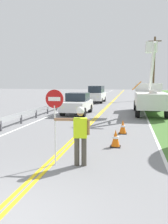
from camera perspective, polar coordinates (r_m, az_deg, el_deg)
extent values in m
cube|color=yellow|center=(23.43, 5.41, 1.16)|extent=(0.11, 110.00, 0.01)
cube|color=yellow|center=(23.41, 5.85, 1.15)|extent=(0.11, 110.00, 0.01)
cube|color=silver|center=(23.31, 14.47, 0.93)|extent=(0.12, 110.00, 0.01)
cube|color=silver|center=(24.06, -2.92, 1.35)|extent=(0.12, 110.00, 0.01)
cylinder|color=#474238|center=(7.08, 0.00, -9.86)|extent=(0.16, 0.16, 0.88)
cylinder|color=#474238|center=(7.10, -1.79, -9.82)|extent=(0.16, 0.16, 0.88)
cube|color=#C6EA19|center=(6.91, -0.91, -3.97)|extent=(0.43, 0.29, 0.60)
cylinder|color=#996B4C|center=(6.93, -5.03, -1.86)|extent=(0.61, 0.16, 0.09)
cylinder|color=#996B4C|center=(6.88, 1.08, -3.76)|extent=(0.09, 0.09, 0.48)
sphere|color=#996B4C|center=(6.83, -0.92, -0.10)|extent=(0.22, 0.22, 0.22)
sphere|color=white|center=(6.82, -0.92, 0.31)|extent=(0.25, 0.25, 0.25)
cylinder|color=silver|center=(7.08, -7.23, -5.86)|extent=(0.04, 0.04, 1.85)
cylinder|color=#B71414|center=(6.91, -7.39, 3.26)|extent=(0.56, 0.03, 0.56)
cube|color=white|center=(6.89, -7.43, 3.25)|extent=(0.38, 0.01, 0.12)
cube|color=silver|center=(18.05, 16.45, 2.87)|extent=(2.38, 4.64, 1.10)
cube|color=silver|center=(21.46, 15.59, 4.25)|extent=(2.23, 2.14, 2.00)
cube|color=#1E2833|center=(22.47, 15.40, 5.15)|extent=(1.98, 0.09, 0.90)
cylinder|color=silver|center=(17.09, 16.83, 4.87)|extent=(0.56, 0.56, 0.24)
cylinder|color=silver|center=(18.39, 16.62, 10.63)|extent=(0.29, 2.76, 3.47)
cube|color=white|center=(19.83, 16.43, 15.21)|extent=(0.91, 0.91, 0.80)
cube|color=orange|center=(16.12, 13.01, 6.40)|extent=(0.61, 0.81, 0.59)
cylinder|color=black|center=(21.27, 12.77, 1.61)|extent=(0.34, 0.93, 0.92)
cylinder|color=black|center=(21.45, 18.28, 1.46)|extent=(0.34, 0.93, 0.92)
cylinder|color=black|center=(17.02, 13.24, 0.19)|extent=(0.34, 0.93, 0.92)
cylinder|color=black|center=(17.23, 20.10, 0.02)|extent=(0.34, 0.93, 0.92)
cube|color=silver|center=(18.38, -1.73, 1.66)|extent=(1.91, 4.13, 0.72)
cube|color=#1E2833|center=(18.57, -1.55, 3.82)|extent=(1.65, 1.75, 0.64)
cube|color=#EAEACC|center=(16.29, -1.64, 1.09)|extent=(0.24, 0.06, 0.16)
cube|color=#EAEACC|center=(16.59, -5.33, 1.18)|extent=(0.24, 0.06, 0.16)
cylinder|color=black|center=(17.00, -0.12, -0.03)|extent=(0.29, 0.68, 0.68)
cylinder|color=black|center=(17.44, -5.38, 0.12)|extent=(0.29, 0.68, 0.68)
cylinder|color=black|center=(19.47, 1.54, 0.91)|extent=(0.29, 0.68, 0.68)
cylinder|color=black|center=(19.85, -3.10, 1.03)|extent=(0.29, 0.68, 0.68)
cube|color=silver|center=(29.19, 3.15, 3.98)|extent=(1.92, 4.63, 0.92)
cube|color=#1E2833|center=(29.15, 3.16, 5.71)|extent=(1.67, 2.88, 0.84)
cube|color=#EAEACC|center=(26.86, 3.49, 3.79)|extent=(0.24, 0.06, 0.16)
cube|color=#EAEACC|center=(27.05, 1.18, 3.82)|extent=(0.24, 0.06, 0.16)
cylinder|color=black|center=(27.69, 4.32, 2.83)|extent=(0.29, 0.68, 0.68)
cylinder|color=black|center=(27.98, 0.99, 2.90)|extent=(0.29, 0.68, 0.68)
cylinder|color=black|center=(30.51, 5.11, 3.24)|extent=(0.29, 0.68, 0.68)
cylinder|color=black|center=(30.77, 2.08, 3.30)|extent=(0.29, 0.68, 0.68)
cylinder|color=brown|center=(34.97, 17.05, 10.28)|extent=(0.28, 0.28, 8.97)
cube|color=brown|center=(35.40, 17.29, 16.56)|extent=(1.80, 0.14, 0.14)
cone|color=orange|center=(9.17, 7.89, -6.49)|extent=(0.36, 0.36, 0.70)
cylinder|color=white|center=(9.16, 7.90, -6.28)|extent=(0.25, 0.25, 0.08)
cube|color=black|center=(9.26, 7.85, -8.51)|extent=(0.40, 0.40, 0.03)
cone|color=orange|center=(11.54, 9.67, -3.65)|extent=(0.36, 0.36, 0.70)
cylinder|color=white|center=(11.53, 9.67, -3.48)|extent=(0.25, 0.25, 0.08)
cube|color=black|center=(11.61, 9.63, -5.27)|extent=(0.40, 0.40, 0.03)
cube|color=#9EA0A3|center=(19.87, -7.93, 1.59)|extent=(0.06, 32.00, 0.32)
cube|color=#4C4C51|center=(12.73, -20.10, -3.30)|extent=(0.10, 0.10, 0.55)
cube|color=#4C4C51|center=(14.69, -15.42, -1.74)|extent=(0.10, 0.10, 0.55)
cube|color=#4C4C51|center=(16.73, -11.86, -0.54)|extent=(0.10, 0.10, 0.55)
cube|color=#4C4C51|center=(18.83, -9.08, 0.40)|extent=(0.10, 0.10, 0.55)
cube|color=#4C4C51|center=(20.97, -6.87, 1.15)|extent=(0.10, 0.10, 0.55)
cube|color=#4C4C51|center=(23.13, -5.06, 1.76)|extent=(0.10, 0.10, 0.55)
cube|color=#4C4C51|center=(25.32, -3.57, 2.26)|extent=(0.10, 0.10, 0.55)
cube|color=#4C4C51|center=(27.52, -2.31, 2.68)|extent=(0.10, 0.10, 0.55)
cube|color=#4C4C51|center=(29.74, -1.24, 3.04)|extent=(0.10, 0.10, 0.55)
cube|color=#4C4C51|center=(31.96, -0.32, 3.35)|extent=(0.10, 0.10, 0.55)
cube|color=#4C4C51|center=(34.20, 0.49, 3.61)|extent=(0.10, 0.10, 0.55)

